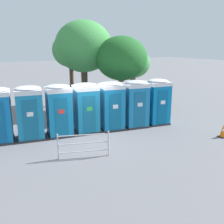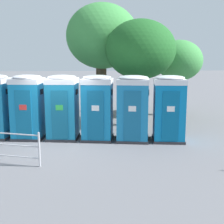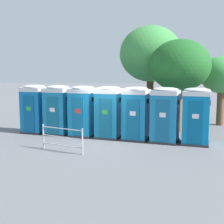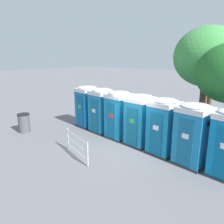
# 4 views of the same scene
# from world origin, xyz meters

# --- Properties ---
(ground_plane) EXTENTS (120.00, 120.00, 0.00)m
(ground_plane) POSITION_xyz_m (0.00, 0.00, 0.00)
(ground_plane) COLOR slate
(portapotty_0) EXTENTS (1.41, 1.40, 2.54)m
(portapotty_0) POSITION_xyz_m (-4.01, 1.08, 1.28)
(portapotty_0) COLOR #2D2D33
(portapotty_0) RESTS_ON ground
(portapotty_1) EXTENTS (1.42, 1.39, 2.54)m
(portapotty_1) POSITION_xyz_m (-2.66, 0.83, 1.28)
(portapotty_1) COLOR #2D2D33
(portapotty_1) RESTS_ON ground
(portapotty_2) EXTENTS (1.34, 1.35, 2.54)m
(portapotty_2) POSITION_xyz_m (-1.30, 0.60, 1.28)
(portapotty_2) COLOR #2D2D33
(portapotty_2) RESTS_ON ground
(portapotty_3) EXTENTS (1.33, 1.35, 2.54)m
(portapotty_3) POSITION_xyz_m (0.07, 0.41, 1.28)
(portapotty_3) COLOR #2D2D33
(portapotty_3) RESTS_ON ground
(portapotty_4) EXTENTS (1.36, 1.38, 2.54)m
(portapotty_4) POSITION_xyz_m (1.43, 0.18, 1.28)
(portapotty_4) COLOR #2D2D33
(portapotty_4) RESTS_ON ground
(portapotty_5) EXTENTS (1.44, 1.41, 2.54)m
(portapotty_5) POSITION_xyz_m (2.78, -0.07, 1.28)
(portapotty_5) COLOR #2D2D33
(portapotty_5) RESTS_ON ground
(street_tree_1) EXTENTS (2.58, 2.58, 5.17)m
(street_tree_1) POSITION_xyz_m (1.76, 6.58, 3.94)
(street_tree_1) COLOR #4C3826
(street_tree_1) RESTS_ON ground
(street_tree_2) EXTENTS (3.69, 3.69, 5.92)m
(street_tree_2) POSITION_xyz_m (1.88, 4.57, 4.23)
(street_tree_2) COLOR #4C3826
(street_tree_2) RESTS_ON ground
(trash_can) EXTENTS (0.68, 0.68, 1.09)m
(trash_can) POSITION_xyz_m (-6.20, -1.96, 0.55)
(trash_can) COLOR #4C4C54
(trash_can) RESTS_ON ground
(event_barrier) EXTENTS (1.95, 0.73, 1.05)m
(event_barrier) POSITION_xyz_m (-1.36, -2.44, 0.57)
(event_barrier) COLOR #B7B7BC
(event_barrier) RESTS_ON ground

